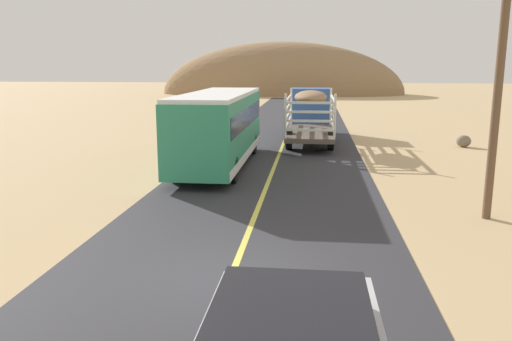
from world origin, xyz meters
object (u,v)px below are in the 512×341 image
bus (219,127)px  boulder_near_shoulder (464,141)px  livestock_truck (311,109)px  power_pole_near (498,87)px

bus → boulder_near_shoulder: (12.24, 6.79, -1.42)m
livestock_truck → boulder_near_shoulder: livestock_truck is taller
livestock_truck → boulder_near_shoulder: 8.86m
power_pole_near → bus: bearing=142.9°
bus → power_pole_near: size_ratio=1.42×
livestock_truck → power_pole_near: 17.28m
livestock_truck → power_pole_near: (5.25, -16.34, 2.01)m
livestock_truck → bus: bearing=-112.6°
livestock_truck → bus: 10.20m
livestock_truck → power_pole_near: power_pole_near is taller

